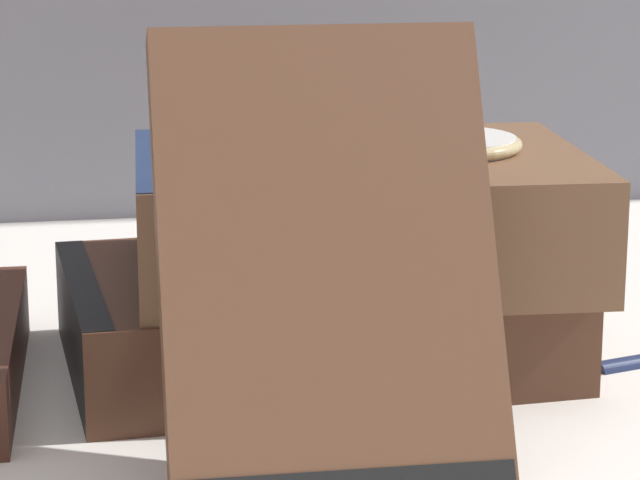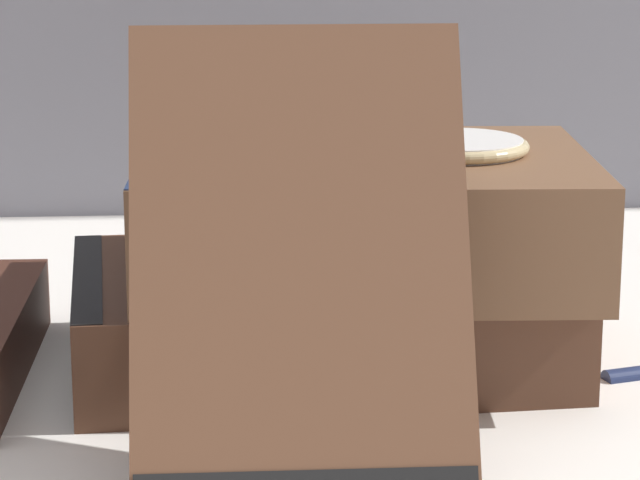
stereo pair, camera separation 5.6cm
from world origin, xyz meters
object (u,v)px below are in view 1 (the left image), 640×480
at_px(book_flat_top, 348,214).
at_px(reading_glasses, 156,270).
at_px(pocket_watch, 452,143).
at_px(book_flat_bottom, 299,316).
at_px(book_leaning_front, 335,278).

distance_m(book_flat_top, reading_glasses, 0.19).
height_order(book_flat_top, pocket_watch, pocket_watch).
bearing_deg(book_flat_bottom, book_flat_top, -31.22).
bearing_deg(reading_glasses, book_flat_top, -76.32).
height_order(book_flat_top, reading_glasses, book_flat_top).
distance_m(book_flat_top, pocket_watch, 0.05).
distance_m(book_flat_bottom, book_flat_top, 0.05).
height_order(book_flat_bottom, book_flat_top, book_flat_top).
bearing_deg(book_leaning_front, book_flat_top, 77.62).
distance_m(book_flat_bottom, reading_glasses, 0.16).
xyz_separation_m(book_flat_top, book_leaning_front, (-0.02, -0.11, 0.01)).
bearing_deg(pocket_watch, book_flat_top, -178.16).
bearing_deg(book_flat_top, book_flat_bottom, 155.63).
xyz_separation_m(book_leaning_front, reading_glasses, (-0.05, 0.28, -0.07)).
relative_size(book_flat_bottom, book_leaning_front, 1.39).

